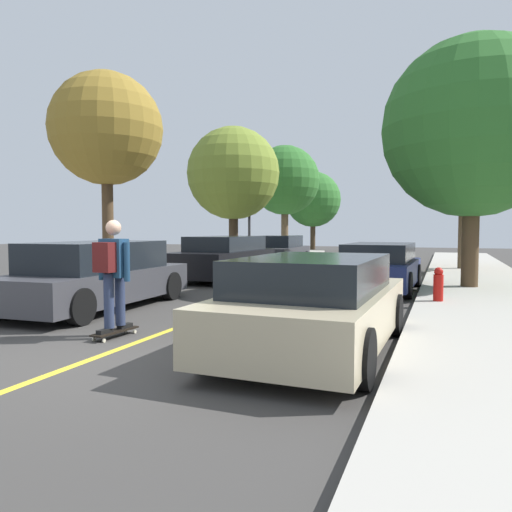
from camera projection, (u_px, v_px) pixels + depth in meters
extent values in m
plane|color=#3D3A38|center=(98.00, 357.00, 6.28)|extent=(80.00, 80.00, 0.00)
cube|color=gold|center=(227.00, 309.00, 10.00)|extent=(0.12, 39.20, 0.01)
cube|color=#38383D|center=(98.00, 285.00, 10.04)|extent=(1.94, 4.64, 0.62)
cube|color=black|center=(97.00, 256.00, 10.00)|extent=(1.66, 3.05, 0.58)
cylinder|color=black|center=(80.00, 307.00, 8.29)|extent=(0.25, 0.65, 0.64)
cylinder|color=black|center=(4.00, 302.00, 8.82)|extent=(0.25, 0.65, 0.64)
cylinder|color=black|center=(171.00, 286.00, 11.29)|extent=(0.25, 0.65, 0.64)
cylinder|color=black|center=(111.00, 283.00, 11.82)|extent=(0.25, 0.65, 0.64)
cube|color=black|center=(224.00, 262.00, 15.79)|extent=(1.92, 4.51, 0.75)
cube|color=black|center=(226.00, 243.00, 15.90)|extent=(1.67, 2.97, 0.46)
cylinder|color=black|center=(228.00, 275.00, 14.05)|extent=(0.23, 0.64, 0.64)
cylinder|color=black|center=(176.00, 273.00, 14.70)|extent=(0.23, 0.64, 0.64)
cylinder|color=black|center=(266.00, 267.00, 16.91)|extent=(0.23, 0.64, 0.64)
cylinder|color=black|center=(221.00, 266.00, 17.55)|extent=(0.23, 0.64, 0.64)
cube|color=#38383D|center=(278.00, 255.00, 20.93)|extent=(1.91, 4.32, 0.68)
cube|color=black|center=(278.00, 241.00, 20.93)|extent=(1.63, 2.48, 0.49)
cylinder|color=black|center=(288.00, 262.00, 19.32)|extent=(0.24, 0.65, 0.64)
cylinder|color=black|center=(249.00, 261.00, 19.86)|extent=(0.24, 0.65, 0.64)
cylinder|color=black|center=(305.00, 258.00, 22.02)|extent=(0.24, 0.65, 0.64)
cylinder|color=black|center=(270.00, 257.00, 22.55)|extent=(0.24, 0.65, 0.64)
cube|color=#BCAD89|center=(315.00, 314.00, 6.57)|extent=(1.95, 4.19, 0.64)
cube|color=black|center=(313.00, 274.00, 6.43)|extent=(1.69, 2.60, 0.45)
cylinder|color=black|center=(287.00, 308.00, 8.18)|extent=(0.23, 0.64, 0.64)
cylinder|color=black|center=(394.00, 315.00, 7.52)|extent=(0.23, 0.64, 0.64)
cylinder|color=black|center=(210.00, 343.00, 5.64)|extent=(0.23, 0.64, 0.64)
cylinder|color=black|center=(362.00, 358.00, 4.98)|extent=(0.23, 0.64, 0.64)
cube|color=navy|center=(379.00, 272.00, 12.94)|extent=(1.91, 4.09, 0.61)
cube|color=black|center=(380.00, 252.00, 12.99)|extent=(1.65, 2.76, 0.46)
cylinder|color=black|center=(357.00, 273.00, 14.49)|extent=(0.24, 0.65, 0.64)
cylinder|color=black|center=(416.00, 275.00, 13.85)|extent=(0.24, 0.65, 0.64)
cylinder|color=black|center=(336.00, 282.00, 12.05)|extent=(0.24, 0.65, 0.64)
cylinder|color=black|center=(407.00, 285.00, 11.41)|extent=(0.24, 0.65, 0.64)
cylinder|color=#4C3823|center=(108.00, 220.00, 13.76)|extent=(0.31, 0.31, 3.47)
sphere|color=olive|center=(106.00, 129.00, 13.62)|extent=(3.12, 3.12, 3.12)
cylinder|color=#3D2D1E|center=(233.00, 230.00, 21.95)|extent=(0.42, 0.42, 2.88)
sphere|color=olive|center=(233.00, 173.00, 21.81)|extent=(4.12, 4.12, 4.12)
cylinder|color=brown|center=(285.00, 226.00, 28.97)|extent=(0.42, 0.42, 3.33)
sphere|color=#2D6B28|center=(285.00, 180.00, 28.82)|extent=(4.07, 4.07, 4.07)
cylinder|color=#3D2D1E|center=(313.00, 231.00, 35.18)|extent=(0.36, 0.36, 2.71)
sphere|color=#2D6B28|center=(313.00, 199.00, 35.05)|extent=(3.95, 3.95, 3.95)
cylinder|color=#4C3823|center=(470.00, 236.00, 12.66)|extent=(0.42, 0.42, 2.60)
sphere|color=#2D6B28|center=(473.00, 128.00, 12.51)|extent=(4.58, 4.58, 4.58)
cylinder|color=brown|center=(463.00, 225.00, 18.47)|extent=(0.30, 0.30, 3.30)
sphere|color=olive|center=(464.00, 153.00, 18.32)|extent=(4.56, 4.56, 4.56)
cylinder|color=#B2140F|center=(438.00, 288.00, 10.15)|extent=(0.20, 0.20, 0.55)
sphere|color=#B2140F|center=(439.00, 272.00, 10.14)|extent=(0.18, 0.18, 0.18)
cylinder|color=#38383D|center=(249.00, 207.00, 22.41)|extent=(0.12, 0.12, 5.02)
cube|color=#EAE5C6|center=(249.00, 149.00, 22.26)|extent=(0.36, 0.24, 0.20)
cube|color=black|center=(115.00, 331.00, 7.40)|extent=(0.29, 0.86, 0.02)
cylinder|color=beige|center=(125.00, 331.00, 7.75)|extent=(0.03, 0.06, 0.06)
cylinder|color=beige|center=(135.00, 332.00, 7.67)|extent=(0.03, 0.06, 0.06)
cylinder|color=beige|center=(94.00, 339.00, 7.14)|extent=(0.03, 0.06, 0.06)
cylinder|color=beige|center=(104.00, 341.00, 7.06)|extent=(0.03, 0.06, 0.06)
cube|color=#99999E|center=(130.00, 329.00, 7.71)|extent=(0.10, 0.05, 0.02)
cube|color=#99999E|center=(99.00, 337.00, 7.10)|extent=(0.10, 0.05, 0.02)
cube|color=black|center=(125.00, 326.00, 7.60)|extent=(0.12, 0.27, 0.06)
cube|color=black|center=(105.00, 331.00, 7.20)|extent=(0.12, 0.27, 0.06)
cylinder|color=#283351|center=(120.00, 299.00, 7.48)|extent=(0.16, 0.16, 0.81)
cylinder|color=#283351|center=(109.00, 301.00, 7.26)|extent=(0.16, 0.16, 0.81)
cube|color=navy|center=(114.00, 258.00, 7.34)|extent=(0.42, 0.25, 0.58)
sphere|color=tan|center=(113.00, 228.00, 7.31)|extent=(0.23, 0.23, 0.23)
cylinder|color=navy|center=(101.00, 261.00, 7.45)|extent=(0.10, 0.10, 0.58)
cylinder|color=navy|center=(127.00, 262.00, 7.23)|extent=(0.10, 0.10, 0.58)
cube|color=#4C1414|center=(104.00, 257.00, 7.16)|extent=(0.31, 0.20, 0.44)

